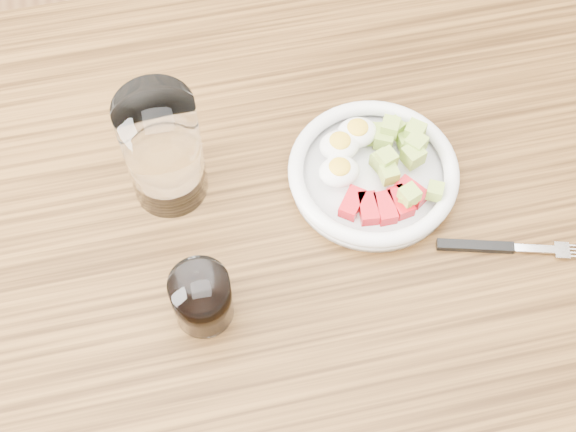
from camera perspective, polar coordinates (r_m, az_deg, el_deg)
name	(u,v)px	position (r m, az deg, el deg)	size (l,w,h in m)	color
ground	(294,407)	(1.71, 0.41, -13.43)	(4.00, 4.00, 0.00)	brown
dining_table	(297,268)	(1.08, 0.63, -3.74)	(1.50, 0.90, 0.77)	brown
bowl	(372,170)	(1.02, 6.03, 3.27)	(0.22, 0.22, 0.05)	white
fork	(497,247)	(1.01, 14.64, -2.16)	(0.19, 0.07, 0.01)	black
water_glass	(163,150)	(0.96, -8.89, 4.67)	(0.09, 0.09, 0.17)	white
coffee_glass	(202,298)	(0.91, -6.15, -5.83)	(0.07, 0.07, 0.08)	white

